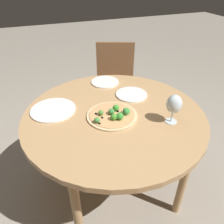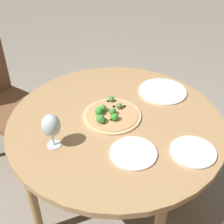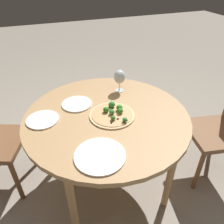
{
  "view_description": "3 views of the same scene",
  "coord_description": "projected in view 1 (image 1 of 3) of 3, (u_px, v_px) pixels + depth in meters",
  "views": [
    {
      "loc": [
        -0.41,
        -1.03,
        1.47
      ],
      "look_at": [
        -0.02,
        -0.03,
        0.74
      ],
      "focal_mm": 35.0,
      "sensor_mm": 36.0,
      "label": 1
    },
    {
      "loc": [
        1.16,
        0.44,
        1.73
      ],
      "look_at": [
        -0.02,
        -0.03,
        0.74
      ],
      "focal_mm": 50.0,
      "sensor_mm": 36.0,
      "label": 2
    },
    {
      "loc": [
        -1.13,
        0.38,
        1.57
      ],
      "look_at": [
        -0.02,
        -0.03,
        0.74
      ],
      "focal_mm": 35.0,
      "sensor_mm": 36.0,
      "label": 3
    }
  ],
  "objects": [
    {
      "name": "ground_plane",
      "position": [
        114.0,
        186.0,
        1.74
      ],
      "size": [
        12.0,
        12.0,
        0.0
      ],
      "primitive_type": "plane",
      "color": "gray"
    },
    {
      "name": "dining_table",
      "position": [
        114.0,
        122.0,
        1.38
      ],
      "size": [
        1.11,
        1.11,
        0.71
      ],
      "color": "tan",
      "rests_on": "ground_plane"
    },
    {
      "name": "pizza",
      "position": [
        113.0,
        115.0,
        1.3
      ],
      "size": [
        0.3,
        0.3,
        0.06
      ],
      "color": "#DBBC89",
      "rests_on": "dining_table"
    },
    {
      "name": "plate_far",
      "position": [
        53.0,
        110.0,
        1.36
      ],
      "size": [
        0.28,
        0.28,
        0.01
      ],
      "color": "white",
      "rests_on": "dining_table"
    },
    {
      "name": "wine_glass",
      "position": [
        174.0,
        104.0,
        1.2
      ],
      "size": [
        0.09,
        0.09,
        0.18
      ],
      "color": "silver",
      "rests_on": "dining_table"
    },
    {
      "name": "chair",
      "position": [
        115.0,
        82.0,
        2.23
      ],
      "size": [
        0.52,
        0.52,
        0.84
      ],
      "rotation": [
        0.0,
        0.0,
        -0.38
      ],
      "color": "brown",
      "rests_on": "ground_plane"
    },
    {
      "name": "plate_side",
      "position": [
        105.0,
        82.0,
        1.68
      ],
      "size": [
        0.21,
        0.21,
        0.01
      ],
      "color": "white",
      "rests_on": "dining_table"
    },
    {
      "name": "plate_near",
      "position": [
        131.0,
        94.0,
        1.52
      ],
      "size": [
        0.22,
        0.22,
        0.01
      ],
      "color": "white",
      "rests_on": "dining_table"
    }
  ]
}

